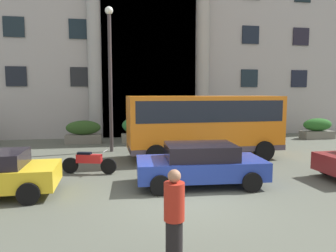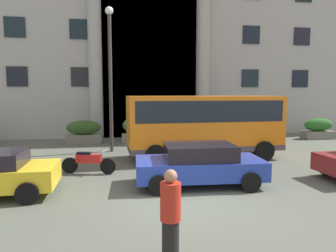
% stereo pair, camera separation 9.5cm
% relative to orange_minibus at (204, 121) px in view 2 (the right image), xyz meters
% --- Properties ---
extents(ground_plane, '(80.00, 64.00, 0.12)m').
position_rel_orange_minibus_xyz_m(ground_plane, '(-2.29, -5.50, -1.78)').
color(ground_plane, '#4F5348').
extents(office_building_facade, '(39.40, 9.69, 18.55)m').
position_rel_orange_minibus_xyz_m(office_building_facade, '(-2.29, 11.98, 7.55)').
color(office_building_facade, '#999692').
rests_on(office_building_facade, ground_plane).
extents(orange_minibus, '(7.07, 2.79, 2.90)m').
position_rel_orange_minibus_xyz_m(orange_minibus, '(0.00, 0.00, 0.00)').
color(orange_minibus, orange).
rests_on(orange_minibus, ground_plane).
extents(bus_stop_sign, '(0.44, 0.08, 2.80)m').
position_rel_orange_minibus_xyz_m(bus_stop_sign, '(4.30, 1.45, 0.00)').
color(bus_stop_sign, '#939612').
rests_on(bus_stop_sign, ground_plane).
extents(hedge_planter_far_east, '(2.14, 0.89, 1.59)m').
position_rel_orange_minibus_xyz_m(hedge_planter_far_east, '(-2.60, 5.25, -0.95)').
color(hedge_planter_far_east, gray).
rests_on(hedge_planter_far_east, ground_plane).
extents(hedge_planter_entrance_left, '(1.77, 0.95, 1.45)m').
position_rel_orange_minibus_xyz_m(hedge_planter_entrance_left, '(4.37, 5.18, -1.02)').
color(hedge_planter_entrance_left, gray).
rests_on(hedge_planter_entrance_left, ground_plane).
extents(hedge_planter_west, '(2.13, 0.71, 1.39)m').
position_rel_orange_minibus_xyz_m(hedge_planter_west, '(-5.94, 5.33, -1.05)').
color(hedge_planter_west, slate).
rests_on(hedge_planter_west, ground_plane).
extents(hedge_planter_entrance_right, '(2.13, 0.85, 1.36)m').
position_rel_orange_minibus_xyz_m(hedge_planter_entrance_right, '(9.20, 4.62, -1.06)').
color(hedge_planter_entrance_right, '#656458').
rests_on(hedge_planter_entrance_right, ground_plane).
extents(parked_sedan_second, '(4.27, 2.28, 1.37)m').
position_rel_orange_minibus_xyz_m(parked_sedan_second, '(-1.35, -4.14, -1.01)').
color(parked_sedan_second, '#22399C').
rests_on(parked_sedan_second, ground_plane).
extents(scooter_by_planter, '(2.04, 0.77, 0.89)m').
position_rel_orange_minibus_xyz_m(scooter_by_planter, '(-5.13, -2.04, -1.26)').
color(scooter_by_planter, black).
rests_on(scooter_by_planter, ground_plane).
extents(pedestrian_child_trailing, '(0.36, 0.36, 1.75)m').
position_rel_orange_minibus_xyz_m(pedestrian_child_trailing, '(-3.16, -8.86, -0.83)').
color(pedestrian_child_trailing, black).
rests_on(pedestrian_child_trailing, ground_plane).
extents(lamppost_plaza_centre, '(0.40, 0.40, 7.31)m').
position_rel_orange_minibus_xyz_m(lamppost_plaza_centre, '(-4.27, 2.36, 2.55)').
color(lamppost_plaza_centre, '#393334').
rests_on(lamppost_plaza_centre, ground_plane).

